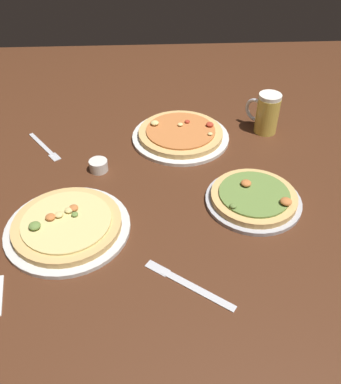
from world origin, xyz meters
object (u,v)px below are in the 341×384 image
at_px(pizza_plate_far, 181,135).
at_px(ramekin_butter, 99,166).
at_px(beer_mug_dark, 266,113).
at_px(fork_left, 45,147).
at_px(pizza_plate_side, 254,198).
at_px(knife_right, 188,284).
at_px(pizza_plate_near, 67,226).

height_order(pizza_plate_far, ramekin_butter, pizza_plate_far).
bearing_deg(pizza_plate_far, beer_mug_dark, 6.86).
height_order(beer_mug_dark, fork_left, beer_mug_dark).
distance_m(pizza_plate_far, beer_mug_dark, 0.31).
distance_m(ramekin_butter, fork_left, 0.24).
xyz_separation_m(pizza_plate_side, beer_mug_dark, (0.12, 0.38, 0.05)).
distance_m(ramekin_butter, knife_right, 0.51).
bearing_deg(knife_right, beer_mug_dark, 63.73).
distance_m(pizza_plate_side, ramekin_butter, 0.48).
height_order(pizza_plate_far, fork_left, pizza_plate_far).
bearing_deg(beer_mug_dark, fork_left, -174.91).
height_order(pizza_plate_far, beer_mug_dark, beer_mug_dark).
distance_m(pizza_plate_far, pizza_plate_side, 0.39).
bearing_deg(pizza_plate_near, fork_left, 108.45).
height_order(beer_mug_dark, ramekin_butter, beer_mug_dark).
bearing_deg(ramekin_butter, pizza_plate_side, -21.50).
relative_size(pizza_plate_side, beer_mug_dark, 1.91).
bearing_deg(knife_right, fork_left, 126.25).
height_order(pizza_plate_side, fork_left, pizza_plate_side).
xyz_separation_m(pizza_plate_far, ramekin_butter, (-0.27, -0.17, 0.00)).
relative_size(pizza_plate_far, beer_mug_dark, 2.34).
height_order(pizza_plate_far, knife_right, pizza_plate_far).
bearing_deg(knife_right, pizza_plate_near, 147.12).
height_order(pizza_plate_side, beer_mug_dark, beer_mug_dark).
xyz_separation_m(pizza_plate_near, pizza_plate_far, (0.33, 0.43, -0.00)).
distance_m(beer_mug_dark, knife_right, 0.74).
xyz_separation_m(pizza_plate_side, knife_right, (-0.21, -0.28, -0.01)).
bearing_deg(knife_right, ramekin_butter, 117.89).
xyz_separation_m(pizza_plate_far, fork_left, (-0.46, -0.03, -0.01)).
relative_size(pizza_plate_side, ramekin_butter, 4.73).
distance_m(pizza_plate_side, fork_left, 0.71).
bearing_deg(pizza_plate_near, knife_right, -32.88).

